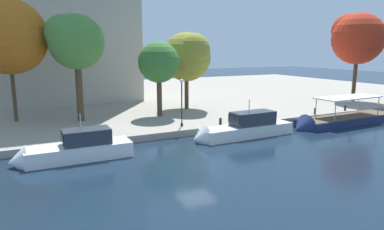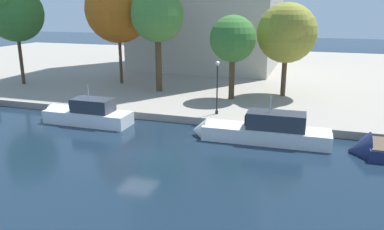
{
  "view_description": "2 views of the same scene",
  "coord_description": "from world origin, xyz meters",
  "px_view_note": "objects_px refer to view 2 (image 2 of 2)",
  "views": [
    {
      "loc": [
        -10.85,
        -21.07,
        8.26
      ],
      "look_at": [
        2.65,
        5.95,
        2.47
      ],
      "focal_mm": 32.21,
      "sensor_mm": 36.0,
      "label": 1
    },
    {
      "loc": [
        11.32,
        -22.59,
        9.99
      ],
      "look_at": [
        2.95,
        3.45,
        2.17
      ],
      "focal_mm": 35.79,
      "sensor_mm": 36.0,
      "label": 2
    }
  ],
  "objects_px": {
    "mooring_bollard_2": "(258,117)",
    "lamp_post": "(217,83)",
    "tree_0": "(286,32)",
    "tree_1": "(12,11)",
    "tree_3": "(233,38)",
    "motor_yacht_1": "(83,116)",
    "tree_2": "(156,14)",
    "tree_4": "(121,9)",
    "motor_yacht_2": "(259,132)"
  },
  "relations": [
    {
      "from": "tree_2",
      "to": "mooring_bollard_2",
      "type": "bearing_deg",
      "value": -33.95
    },
    {
      "from": "motor_yacht_2",
      "to": "lamp_post",
      "type": "bearing_deg",
      "value": -45.1
    },
    {
      "from": "motor_yacht_1",
      "to": "tree_3",
      "type": "xyz_separation_m",
      "value": [
        11.07,
        10.49,
        6.21
      ]
    },
    {
      "from": "lamp_post",
      "to": "tree_2",
      "type": "bearing_deg",
      "value": 139.91
    },
    {
      "from": "tree_4",
      "to": "tree_1",
      "type": "bearing_deg",
      "value": -157.85
    },
    {
      "from": "motor_yacht_1",
      "to": "tree_2",
      "type": "bearing_deg",
      "value": -100.69
    },
    {
      "from": "motor_yacht_1",
      "to": "tree_4",
      "type": "bearing_deg",
      "value": -76.29
    },
    {
      "from": "lamp_post",
      "to": "tree_0",
      "type": "xyz_separation_m",
      "value": [
        4.91,
        9.07,
        3.87
      ]
    },
    {
      "from": "motor_yacht_2",
      "to": "tree_0",
      "type": "xyz_separation_m",
      "value": [
        0.53,
        13.26,
        6.64
      ]
    },
    {
      "from": "tree_0",
      "to": "tree_1",
      "type": "bearing_deg",
      "value": -173.85
    },
    {
      "from": "lamp_post",
      "to": "tree_2",
      "type": "relative_size",
      "value": 0.42
    },
    {
      "from": "tree_2",
      "to": "tree_3",
      "type": "distance_m",
      "value": 9.18
    },
    {
      "from": "mooring_bollard_2",
      "to": "tree_3",
      "type": "distance_m",
      "value": 10.16
    },
    {
      "from": "tree_4",
      "to": "motor_yacht_2",
      "type": "bearing_deg",
      "value": -37.64
    },
    {
      "from": "lamp_post",
      "to": "tree_1",
      "type": "distance_m",
      "value": 27.7
    },
    {
      "from": "lamp_post",
      "to": "tree_3",
      "type": "distance_m",
      "value": 7.11
    },
    {
      "from": "tree_3",
      "to": "mooring_bollard_2",
      "type": "bearing_deg",
      "value": -62.04
    },
    {
      "from": "mooring_bollard_2",
      "to": "motor_yacht_1",
      "type": "bearing_deg",
      "value": -168.08
    },
    {
      "from": "tree_3",
      "to": "tree_4",
      "type": "relative_size",
      "value": 0.67
    },
    {
      "from": "motor_yacht_2",
      "to": "tree_3",
      "type": "distance_m",
      "value": 12.9
    },
    {
      "from": "tree_2",
      "to": "tree_4",
      "type": "distance_m",
      "value": 6.57
    },
    {
      "from": "motor_yacht_1",
      "to": "motor_yacht_2",
      "type": "relative_size",
      "value": 0.82
    },
    {
      "from": "motor_yacht_2",
      "to": "tree_1",
      "type": "xyz_separation_m",
      "value": [
        -30.85,
        9.88,
        8.65
      ]
    },
    {
      "from": "lamp_post",
      "to": "tree_1",
      "type": "relative_size",
      "value": 0.4
    },
    {
      "from": "tree_2",
      "to": "tree_4",
      "type": "bearing_deg",
      "value": 152.33
    },
    {
      "from": "mooring_bollard_2",
      "to": "lamp_post",
      "type": "height_order",
      "value": "lamp_post"
    },
    {
      "from": "mooring_bollard_2",
      "to": "tree_0",
      "type": "height_order",
      "value": "tree_0"
    },
    {
      "from": "lamp_post",
      "to": "tree_4",
      "type": "distance_m",
      "value": 19.05
    },
    {
      "from": "lamp_post",
      "to": "tree_3",
      "type": "bearing_deg",
      "value": 90.41
    },
    {
      "from": "motor_yacht_2",
      "to": "tree_0",
      "type": "bearing_deg",
      "value": -93.67
    },
    {
      "from": "mooring_bollard_2",
      "to": "lamp_post",
      "type": "relative_size",
      "value": 0.15
    },
    {
      "from": "mooring_bollard_2",
      "to": "tree_0",
      "type": "distance_m",
      "value": 12.02
    },
    {
      "from": "tree_1",
      "to": "motor_yacht_1",
      "type": "bearing_deg",
      "value": -32.93
    },
    {
      "from": "tree_0",
      "to": "tree_1",
      "type": "height_order",
      "value": "tree_1"
    },
    {
      "from": "mooring_bollard_2",
      "to": "tree_4",
      "type": "bearing_deg",
      "value": 147.93
    },
    {
      "from": "tree_1",
      "to": "tree_2",
      "type": "xyz_separation_m",
      "value": [
        17.61,
        1.77,
        -0.24
      ]
    },
    {
      "from": "mooring_bollard_2",
      "to": "tree_1",
      "type": "bearing_deg",
      "value": 167.38
    },
    {
      "from": "motor_yacht_1",
      "to": "tree_0",
      "type": "relative_size",
      "value": 0.9
    },
    {
      "from": "tree_0",
      "to": "lamp_post",
      "type": "bearing_deg",
      "value": -118.42
    },
    {
      "from": "motor_yacht_1",
      "to": "tree_3",
      "type": "distance_m",
      "value": 16.46
    },
    {
      "from": "mooring_bollard_2",
      "to": "tree_4",
      "type": "relative_size",
      "value": 0.06
    },
    {
      "from": "lamp_post",
      "to": "tree_4",
      "type": "relative_size",
      "value": 0.37
    },
    {
      "from": "motor_yacht_1",
      "to": "tree_1",
      "type": "distance_m",
      "value": 20.25
    },
    {
      "from": "motor_yacht_1",
      "to": "motor_yacht_2",
      "type": "distance_m",
      "value": 15.49
    },
    {
      "from": "motor_yacht_2",
      "to": "tree_1",
      "type": "distance_m",
      "value": 33.53
    },
    {
      "from": "lamp_post",
      "to": "tree_1",
      "type": "height_order",
      "value": "tree_1"
    },
    {
      "from": "tree_0",
      "to": "tree_4",
      "type": "relative_size",
      "value": 0.76
    },
    {
      "from": "tree_0",
      "to": "tree_2",
      "type": "relative_size",
      "value": 0.87
    },
    {
      "from": "motor_yacht_1",
      "to": "mooring_bollard_2",
      "type": "xyz_separation_m",
      "value": [
        14.96,
        3.16,
        0.36
      ]
    },
    {
      "from": "lamp_post",
      "to": "tree_2",
      "type": "height_order",
      "value": "tree_2"
    }
  ]
}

